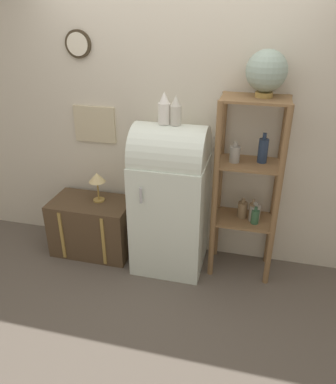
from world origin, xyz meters
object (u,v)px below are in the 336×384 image
refrigerator (170,196)px  globe (267,71)px  desk_lamp (97,179)px  suitcase_trunk (93,226)px  vase_center (176,111)px  vase_left (164,109)px

refrigerator → globe: size_ratio=3.94×
globe → desk_lamp: bearing=-177.8°
suitcase_trunk → vase_center: bearing=-0.9°
desk_lamp → refrigerator: bearing=-4.2°
vase_left → desk_lamp: bearing=175.7°
suitcase_trunk → globe: (1.52, 0.10, 1.54)m
vase_left → refrigerator: bearing=-2.9°
vase_left → suitcase_trunk: bearing=179.2°
suitcase_trunk → desk_lamp: 0.52m
suitcase_trunk → vase_center: vase_center is taller
vase_left → desk_lamp: size_ratio=0.90×
vase_center → desk_lamp: size_ratio=0.82×
vase_left → globe: bearing=7.9°
vase_left → vase_center: size_ratio=1.10×
refrigerator → vase_left: (-0.05, 0.00, 0.79)m
globe → vase_left: size_ratio=1.34×
refrigerator → vase_center: (0.04, 0.00, 0.78)m
suitcase_trunk → globe: 2.17m
suitcase_trunk → desk_lamp: bearing=28.4°
globe → vase_center: size_ratio=1.47×
globe → refrigerator: bearing=-171.3°
vase_center → suitcase_trunk: bearing=179.1°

